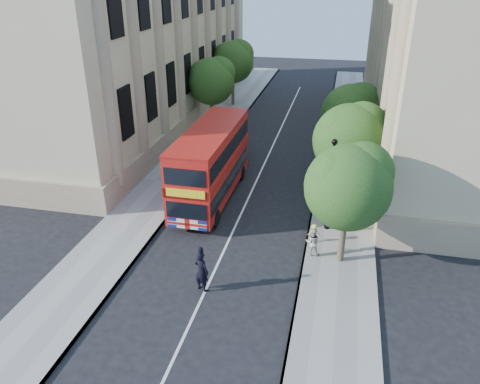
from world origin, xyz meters
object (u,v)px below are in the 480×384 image
Objects in this scene: lamp_post at (330,189)px; police_constable at (202,271)px; woman_pedestrian at (313,242)px; double_decker_bus at (211,162)px; box_van at (229,145)px.

lamp_post is 8.50m from police_constable.
police_constable reaches higher than woman_pedestrian.
lamp_post reaches higher than police_constable.
double_decker_bus is 4.86× the size of police_constable.
box_van is at bearing 93.75° from double_decker_bus.
lamp_post is at bearing -105.44° from woman_pedestrian.
box_van is (-7.56, 8.13, -1.02)m from lamp_post.
box_van is (-0.34, 5.68, -0.95)m from double_decker_bus.
police_constable is at bearing 35.80° from woman_pedestrian.
lamp_post is at bearing -51.61° from box_van.
box_van reaches higher than woman_pedestrian.
box_van is 3.76× the size of woman_pedestrian.
double_decker_bus is at bearing -53.94° from police_constable.
lamp_post is 0.54× the size of double_decker_bus.
woman_pedestrian is (4.57, 3.75, -0.14)m from police_constable.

